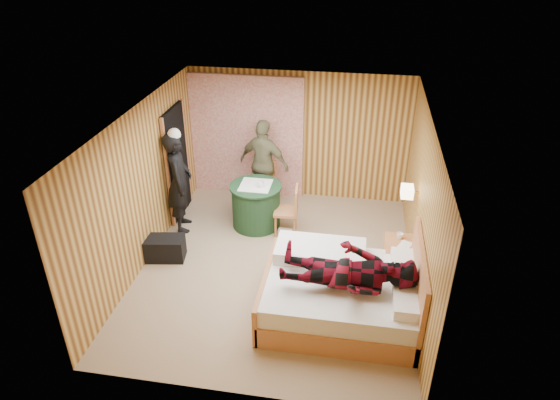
% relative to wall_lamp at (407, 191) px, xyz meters
% --- Properties ---
extents(floor, '(4.20, 5.00, 0.01)m').
position_rel_wall_lamp_xyz_m(floor, '(-1.92, -0.45, -1.30)').
color(floor, tan).
rests_on(floor, ground).
extents(ceiling, '(4.20, 5.00, 0.01)m').
position_rel_wall_lamp_xyz_m(ceiling, '(-1.92, -0.45, 1.20)').
color(ceiling, silver).
rests_on(ceiling, wall_back).
extents(wall_back, '(4.20, 0.02, 2.50)m').
position_rel_wall_lamp_xyz_m(wall_back, '(-1.92, 2.05, -0.05)').
color(wall_back, gold).
rests_on(wall_back, floor).
extents(wall_left, '(0.02, 5.00, 2.50)m').
position_rel_wall_lamp_xyz_m(wall_left, '(-4.02, -0.45, -0.05)').
color(wall_left, gold).
rests_on(wall_left, floor).
extents(wall_right, '(0.02, 5.00, 2.50)m').
position_rel_wall_lamp_xyz_m(wall_right, '(0.18, -0.45, -0.05)').
color(wall_right, gold).
rests_on(wall_right, floor).
extents(curtain, '(2.20, 0.08, 2.40)m').
position_rel_wall_lamp_xyz_m(curtain, '(-2.92, 1.98, -0.10)').
color(curtain, beige).
rests_on(curtain, floor).
extents(doorway, '(0.06, 0.90, 2.05)m').
position_rel_wall_lamp_xyz_m(doorway, '(-3.98, 0.95, -0.28)').
color(doorway, black).
rests_on(doorway, floor).
extents(wall_lamp, '(0.26, 0.24, 0.16)m').
position_rel_wall_lamp_xyz_m(wall_lamp, '(0.00, 0.00, 0.00)').
color(wall_lamp, gold).
rests_on(wall_lamp, wall_right).
extents(bed, '(2.17, 1.71, 1.17)m').
position_rel_wall_lamp_xyz_m(bed, '(-0.80, -1.34, -0.96)').
color(bed, tan).
rests_on(bed, floor).
extents(nightstand, '(0.46, 0.62, 0.60)m').
position_rel_wall_lamp_xyz_m(nightstand, '(-0.04, -0.35, -0.99)').
color(nightstand, tan).
rests_on(nightstand, floor).
extents(round_table, '(0.92, 0.92, 0.82)m').
position_rel_wall_lamp_xyz_m(round_table, '(-2.49, 0.74, -0.89)').
color(round_table, '#1F4423').
rests_on(round_table, floor).
extents(chair_far, '(0.44, 0.44, 0.93)m').
position_rel_wall_lamp_xyz_m(chair_far, '(-2.49, 1.46, -0.76)').
color(chair_far, tan).
rests_on(chair_far, floor).
extents(chair_near, '(0.43, 0.43, 0.90)m').
position_rel_wall_lamp_xyz_m(chair_near, '(-1.85, 0.58, -0.78)').
color(chair_near, tan).
rests_on(chair_near, floor).
extents(duffel_bag, '(0.73, 0.47, 0.39)m').
position_rel_wall_lamp_xyz_m(duffel_bag, '(-3.77, -0.53, -1.11)').
color(duffel_bag, black).
rests_on(duffel_bag, floor).
extents(sneaker_left, '(0.31, 0.19, 0.13)m').
position_rel_wall_lamp_xyz_m(sneaker_left, '(-2.55, 0.85, -1.24)').
color(sneaker_left, white).
rests_on(sneaker_left, floor).
extents(sneaker_right, '(0.25, 0.12, 0.11)m').
position_rel_wall_lamp_xyz_m(sneaker_right, '(-1.93, 0.50, -1.25)').
color(sneaker_right, white).
rests_on(sneaker_right, floor).
extents(woman_standing, '(0.60, 0.75, 1.81)m').
position_rel_wall_lamp_xyz_m(woman_standing, '(-3.77, 0.45, -0.39)').
color(woman_standing, black).
rests_on(woman_standing, floor).
extents(man_at_table, '(1.09, 0.71, 1.72)m').
position_rel_wall_lamp_xyz_m(man_at_table, '(-2.49, 1.51, -0.44)').
color(man_at_table, '#73704C').
rests_on(man_at_table, floor).
extents(man_on_bed, '(0.86, 0.67, 1.77)m').
position_rel_wall_lamp_xyz_m(man_on_bed, '(-0.77, -1.57, -0.28)').
color(man_on_bed, maroon).
rests_on(man_on_bed, bed).
extents(book_lower, '(0.21, 0.25, 0.02)m').
position_rel_wall_lamp_xyz_m(book_lower, '(-0.04, -0.40, -0.69)').
color(book_lower, white).
rests_on(book_lower, nightstand).
extents(book_upper, '(0.25, 0.28, 0.02)m').
position_rel_wall_lamp_xyz_m(book_upper, '(-0.04, -0.40, -0.67)').
color(book_upper, white).
rests_on(book_upper, nightstand).
extents(cup_nightstand, '(0.12, 0.12, 0.09)m').
position_rel_wall_lamp_xyz_m(cup_nightstand, '(-0.04, -0.22, -0.66)').
color(cup_nightstand, white).
rests_on(cup_nightstand, nightstand).
extents(cup_table, '(0.15, 0.15, 0.10)m').
position_rel_wall_lamp_xyz_m(cup_table, '(-2.39, 0.69, -0.44)').
color(cup_table, white).
rests_on(cup_table, round_table).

